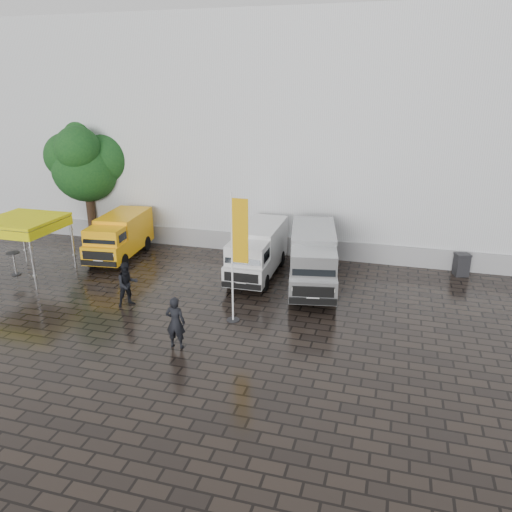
{
  "coord_description": "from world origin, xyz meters",
  "views": [
    {
      "loc": [
        5.19,
        -16.56,
        8.72
      ],
      "look_at": [
        -0.17,
        2.2,
        1.87
      ],
      "focal_mm": 35.0,
      "sensor_mm": 36.0,
      "label": 1
    }
  ],
  "objects": [
    {
      "name": "ground",
      "position": [
        0.0,
        0.0,
        0.0
      ],
      "size": [
        120.0,
        120.0,
        0.0
      ],
      "primitive_type": "plane",
      "color": "black",
      "rests_on": "ground"
    },
    {
      "name": "exhibition_hall",
      "position": [
        2.0,
        16.0,
        6.0
      ],
      "size": [
        44.0,
        16.0,
        12.0
      ],
      "primitive_type": "cube",
      "color": "silver",
      "rests_on": "ground"
    },
    {
      "name": "hall_plinth",
      "position": [
        2.0,
        7.95,
        0.5
      ],
      "size": [
        44.0,
        0.15,
        1.0
      ],
      "primitive_type": "cube",
      "color": "gray",
      "rests_on": "ground"
    },
    {
      "name": "van_yellow",
      "position": [
        -8.35,
        5.14,
        1.1
      ],
      "size": [
        2.32,
        4.94,
        2.2
      ],
      "primitive_type": null,
      "rotation": [
        0.0,
        0.0,
        0.1
      ],
      "color": "#FFAB0D",
      "rests_on": "ground"
    },
    {
      "name": "van_white",
      "position": [
        -0.81,
        4.7,
        1.15
      ],
      "size": [
        1.84,
        5.33,
        2.3
      ],
      "primitive_type": null,
      "rotation": [
        0.0,
        0.0,
        0.01
      ],
      "color": "silver",
      "rests_on": "ground"
    },
    {
      "name": "van_silver",
      "position": [
        1.92,
        4.06,
        1.24
      ],
      "size": [
        2.91,
        5.99,
        2.49
      ],
      "primitive_type": null,
      "rotation": [
        0.0,
        0.0,
        0.18
      ],
      "color": "#A0A3A5",
      "rests_on": "ground"
    },
    {
      "name": "canopy_tent",
      "position": [
        -11.19,
        1.73,
        2.61
      ],
      "size": [
        3.07,
        3.07,
        2.8
      ],
      "color": "silver",
      "rests_on": "ground"
    },
    {
      "name": "flagpole",
      "position": [
        -0.24,
        -0.14,
        2.81
      ],
      "size": [
        0.88,
        0.5,
        5.02
      ],
      "color": "black",
      "rests_on": "ground"
    },
    {
      "name": "tree",
      "position": [
        -11.8,
        7.94,
        4.35
      ],
      "size": [
        3.77,
        3.9,
        6.77
      ],
      "color": "black",
      "rests_on": "ground"
    },
    {
      "name": "cocktail_table",
      "position": [
        -11.92,
        1.61,
        0.56
      ],
      "size": [
        0.6,
        0.6,
        1.11
      ],
      "primitive_type": "cylinder",
      "color": "black",
      "rests_on": "ground"
    },
    {
      "name": "wheelie_bin",
      "position": [
        8.47,
        7.35,
        0.54
      ],
      "size": [
        0.8,
        0.8,
        1.07
      ],
      "primitive_type": "cube",
      "rotation": [
        0.0,
        0.0,
        0.28
      ],
      "color": "black",
      "rests_on": "ground"
    },
    {
      "name": "person_front",
      "position": [
        -1.66,
        -2.6,
        0.94
      ],
      "size": [
        0.72,
        0.5,
        1.88
      ],
      "primitive_type": "imported",
      "rotation": [
        0.0,
        0.0,
        3.22
      ],
      "color": "black",
      "rests_on": "ground"
    },
    {
      "name": "person_tent",
      "position": [
        -4.99,
        0.02,
        0.93
      ],
      "size": [
        1.12,
        1.14,
        1.85
      ],
      "primitive_type": "imported",
      "rotation": [
        0.0,
        0.0,
        0.85
      ],
      "color": "black",
      "rests_on": "ground"
    }
  ]
}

